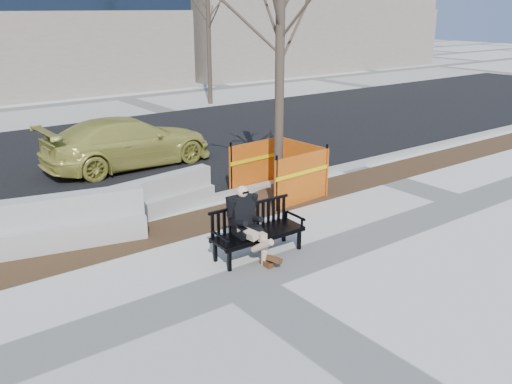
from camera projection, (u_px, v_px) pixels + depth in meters
ground at (240, 282)px, 8.78m from camera, size 120.00×120.00×0.00m
mulch_strip at (164, 231)px, 10.75m from camera, size 40.00×1.20×0.02m
asphalt_street at (60, 163)px, 15.45m from camera, size 60.00×10.40×0.01m
curb at (142, 215)px, 11.45m from camera, size 60.00×0.25×0.12m
bench at (258, 255)px, 9.74m from camera, size 1.74×0.66×0.92m
seated_man at (246, 257)px, 9.64m from camera, size 0.58×0.94×1.30m
tree_fence at (278, 195)px, 12.85m from camera, size 2.65×2.65×6.22m
sedan at (130, 166)px, 15.17m from camera, size 4.70×1.98×1.35m
jersey_barrier_left at (51, 247)px, 10.04m from camera, size 3.50×1.44×0.98m
jersey_barrier_right at (156, 213)px, 11.69m from camera, size 2.86×0.92×0.81m
far_tree_right at (211, 103)px, 24.92m from camera, size 2.70×2.70×5.88m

